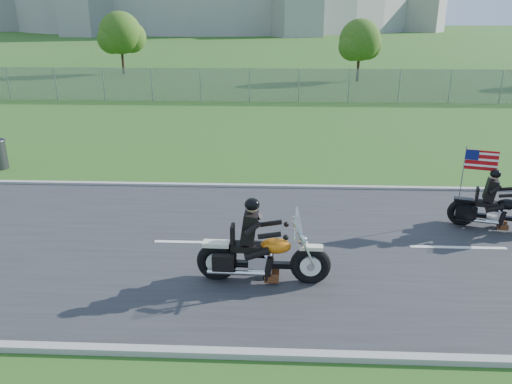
{
  "coord_description": "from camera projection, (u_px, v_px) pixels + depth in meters",
  "views": [
    {
      "loc": [
        -0.2,
        -10.61,
        5.17
      ],
      "look_at": [
        -0.69,
        0.0,
        1.33
      ],
      "focal_mm": 35.0,
      "sensor_mm": 36.0,
      "label": 1
    }
  ],
  "objects": [
    {
      "name": "ground",
      "position": [
        285.0,
        246.0,
        11.72
      ],
      "size": [
        420.0,
        420.0,
        0.0
      ],
      "primitive_type": "plane",
      "color": "#244C17",
      "rests_on": "ground"
    },
    {
      "name": "road",
      "position": [
        285.0,
        245.0,
        11.71
      ],
      "size": [
        120.0,
        8.0,
        0.04
      ],
      "primitive_type": "cube",
      "color": "#28282B",
      "rests_on": "ground"
    },
    {
      "name": "curb_north",
      "position": [
        284.0,
        187.0,
        15.51
      ],
      "size": [
        120.0,
        0.18,
        0.12
      ],
      "primitive_type": "cube",
      "color": "#9E9B93",
      "rests_on": "ground"
    },
    {
      "name": "curb_south",
      "position": [
        288.0,
        355.0,
        7.9
      ],
      "size": [
        120.0,
        0.18,
        0.12
      ],
      "primitive_type": "cube",
      "color": "#9E9B93",
      "rests_on": "ground"
    },
    {
      "name": "fence",
      "position": [
        200.0,
        85.0,
        30.38
      ],
      "size": [
        60.0,
        0.03,
        2.0
      ],
      "primitive_type": "cube",
      "color": "gray",
      "rests_on": "ground"
    },
    {
      "name": "tree_fence_near",
      "position": [
        360.0,
        42.0,
        38.67
      ],
      "size": [
        3.52,
        3.28,
        4.75
      ],
      "color": "#382316",
      "rests_on": "ground"
    },
    {
      "name": "tree_fence_mid",
      "position": [
        121.0,
        35.0,
        43.18
      ],
      "size": [
        3.96,
        3.69,
        5.3
      ],
      "color": "#382316",
      "rests_on": "ground"
    },
    {
      "name": "motorcycle_lead",
      "position": [
        261.0,
        256.0,
        9.96
      ],
      "size": [
        2.71,
        0.68,
        1.83
      ],
      "rotation": [
        0.0,
        0.0,
        -0.03
      ],
      "color": "black",
      "rests_on": "ground"
    },
    {
      "name": "motorcycle_follow",
      "position": [
        498.0,
        210.0,
        12.39
      ],
      "size": [
        2.3,
        1.06,
        1.96
      ],
      "rotation": [
        0.0,
        0.0,
        -0.27
      ],
      "color": "black",
      "rests_on": "ground"
    }
  ]
}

